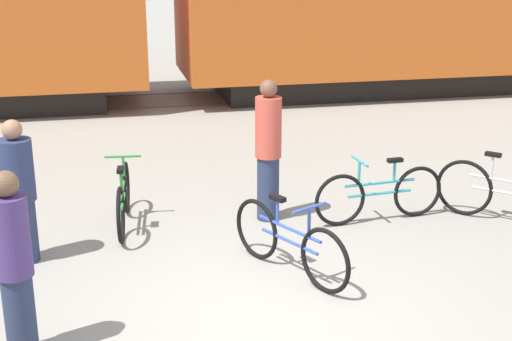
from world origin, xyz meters
name	(u,v)px	position (x,y,z in m)	size (l,w,h in m)	color
ground_plane	(265,312)	(0.00, 0.00, 0.00)	(80.00, 80.00, 0.00)	gray
rail_near	(168,107)	(0.00, 9.34, 0.01)	(58.67, 0.07, 0.01)	#4C4238
rail_far	(162,94)	(0.00, 10.78, 0.01)	(58.67, 0.07, 0.01)	#4C4238
bicycle_green	(123,199)	(-1.23, 2.55, 0.37)	(0.46, 1.70, 0.86)	black
bicycle_silver	(503,193)	(3.50, 1.63, 0.40)	(1.25, 1.31, 0.94)	black
bicycle_blue	(289,242)	(0.45, 0.78, 0.37)	(0.86, 1.62, 0.87)	black
bicycle_teal	(379,194)	(1.98, 2.03, 0.36)	(1.78, 0.46, 0.85)	black
person_in_navy	(19,193)	(-2.38, 1.75, 0.81)	(0.38, 0.38, 1.64)	#283351
person_in_red	(268,150)	(0.60, 2.41, 0.93)	(0.33, 0.33, 1.83)	#283351
person_in_purple	(14,265)	(-2.23, -0.25, 0.85)	(0.31, 0.31, 1.68)	#283351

